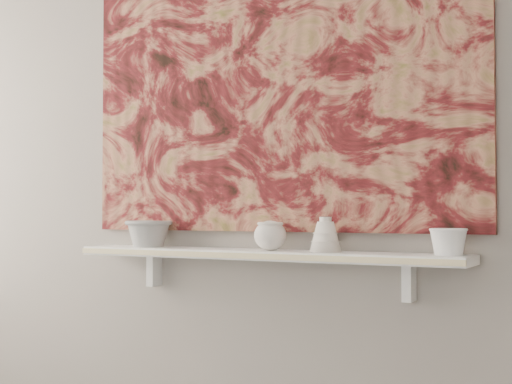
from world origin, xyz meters
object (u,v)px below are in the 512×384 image
Objects in this scene: shelf at (260,255)px; bell_vessel at (326,234)px; painting at (271,73)px; bowl_grey at (149,233)px; bowl_white at (448,242)px; cup_cream at (270,236)px.

bell_vessel reaches higher than shelf.
painting is at bearing 161.32° from bell_vessel.
bell_vessel is at bearing 0.00° from bowl_grey.
bowl_grey reaches higher than bowl_white.
bell_vessel is (0.71, 0.00, 0.01)m from bowl_grey.
bowl_white is at bearing -7.30° from painting.
painting is 0.73m from bowl_grey.
bell_vessel is (0.24, 0.00, 0.07)m from shelf.
bowl_grey reaches higher than shelf.
painting is at bearing 9.76° from bowl_grey.
bell_vessel is at bearing 0.00° from cup_cream.
shelf is 0.07m from cup_cream.
bowl_grey is 0.51m from cup_cream.
cup_cream reaches higher than bowl_white.
bowl_grey is at bearing 180.00° from bell_vessel.
bowl_grey is (-0.47, 0.00, 0.07)m from shelf.
cup_cream is at bearing 180.00° from bowl_white.
painting is 0.61m from bell_vessel.
bowl_white is at bearing 0.00° from cup_cream.
bowl_grey is 1.10m from bowl_white.
bell_vessel is 0.39m from bowl_white.
shelf is 8.02× the size of bowl_grey.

